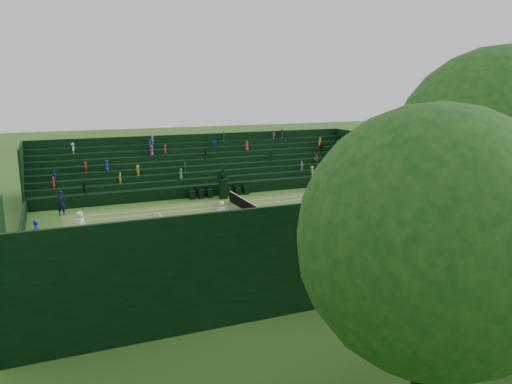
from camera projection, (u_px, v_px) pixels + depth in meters
ground at (256, 218)px, 37.10m from camera, size 160.00×160.00×0.00m
court_surface at (256, 218)px, 37.10m from camera, size 12.97×26.77×0.01m
perimeter_wall_north at (426, 194)px, 42.94m from camera, size 17.17×0.20×1.00m
perimeter_wall_south at (21, 236)px, 31.04m from camera, size 17.17×0.20×1.00m
perimeter_wall_east at (311, 245)px, 29.34m from camera, size 0.20×31.77×1.00m
perimeter_wall_west at (220, 190)px, 44.65m from camera, size 0.20×31.77×1.00m
north_grandstand at (351, 250)px, 25.34m from camera, size 6.60×32.00×4.90m
south_grandstand at (206, 171)px, 48.20m from camera, size 6.60×32.00×4.90m
tennis_net at (256, 211)px, 36.99m from camera, size 11.67×0.10×1.06m
umpire_chair at (223, 186)px, 43.30m from camera, size 0.81×0.81×2.56m
courtside_chairs at (219, 192)px, 44.11m from camera, size 0.50×5.47×1.08m
player_near_west at (80, 223)px, 32.80m from camera, size 0.85×0.60×1.63m
player_near_east at (222, 215)px, 34.02m from camera, size 0.87×0.85×2.01m
player_far_west at (361, 190)px, 42.82m from camera, size 0.90×0.72×1.80m
player_far_east at (341, 211)px, 35.85m from camera, size 1.14×0.70×1.72m
line_judge_north at (353, 177)px, 48.48m from camera, size 0.48×0.71×1.89m
line_judge_south at (61, 203)px, 37.76m from camera, size 0.63×0.79×1.89m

